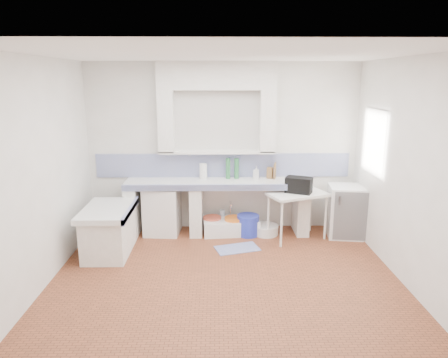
{
  "coord_description": "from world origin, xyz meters",
  "views": [
    {
      "loc": [
        -0.11,
        -4.88,
        2.53
      ],
      "look_at": [
        0.0,
        1.0,
        1.1
      ],
      "focal_mm": 33.18,
      "sensor_mm": 36.0,
      "label": 1
    }
  ],
  "objects_px": {
    "stove": "(162,210)",
    "sink": "(231,227)",
    "fridge": "(345,211)",
    "side_table": "(297,216)"
  },
  "relations": [
    {
      "from": "stove",
      "to": "fridge",
      "type": "relative_size",
      "value": 0.94
    },
    {
      "from": "stove",
      "to": "side_table",
      "type": "xyz_separation_m",
      "value": [
        2.2,
        -0.29,
        -0.02
      ]
    },
    {
      "from": "stove",
      "to": "sink",
      "type": "relative_size",
      "value": 0.87
    },
    {
      "from": "stove",
      "to": "sink",
      "type": "distance_m",
      "value": 1.18
    },
    {
      "from": "stove",
      "to": "side_table",
      "type": "relative_size",
      "value": 0.87
    },
    {
      "from": "sink",
      "to": "stove",
      "type": "bearing_deg",
      "value": 173.68
    },
    {
      "from": "sink",
      "to": "fridge",
      "type": "distance_m",
      "value": 1.9
    },
    {
      "from": "stove",
      "to": "fridge",
      "type": "xyz_separation_m",
      "value": [
        3.01,
        -0.18,
        0.02
      ]
    },
    {
      "from": "side_table",
      "to": "fridge",
      "type": "xyz_separation_m",
      "value": [
        0.82,
        0.12,
        0.04
      ]
    },
    {
      "from": "stove",
      "to": "sink",
      "type": "height_order",
      "value": "stove"
    }
  ]
}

